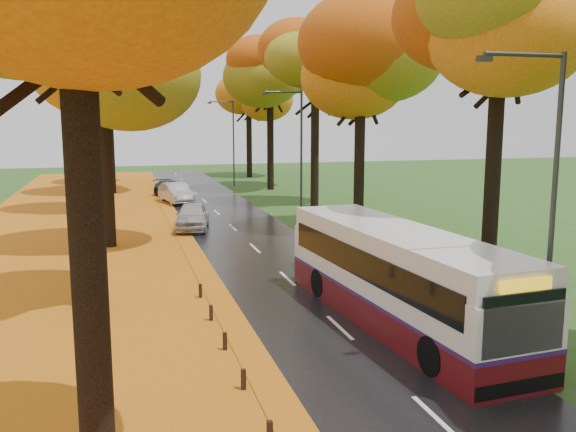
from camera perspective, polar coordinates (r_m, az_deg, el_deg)
name	(u,v)px	position (r m, az deg, el deg)	size (l,w,h in m)	color
road	(251,245)	(31.19, -3.51, -2.68)	(6.50, 90.00, 0.04)	black
centre_line	(251,244)	(31.18, -3.51, -2.64)	(0.12, 90.00, 0.01)	silver
leaf_verge	(64,255)	(30.65, -20.22, -3.47)	(12.00, 90.00, 0.02)	#9A4D0E
leaf_drift	(191,247)	(30.71, -9.09, -2.93)	(0.90, 90.00, 0.01)	orange
trees_left	(96,53)	(32.08, -17.56, 14.33)	(9.20, 74.00, 13.88)	black
trees_right	(370,57)	(34.69, 7.71, 14.50)	(9.30, 74.20, 13.96)	black
streetlamp_near	(546,187)	(16.56, 23.01, 2.55)	(2.45, 0.18, 8.00)	#333538
streetlamp_mid	(297,147)	(36.39, 0.87, 6.48)	(2.45, 0.18, 8.00)	#333538
streetlamp_far	(231,136)	(57.81, -5.37, 7.44)	(2.45, 0.18, 8.00)	#333538
bus	(397,274)	(19.32, 10.18, -5.41)	(3.44, 11.48, 2.98)	#4E0C10
car_white	(192,216)	(35.62, -8.95, -0.02)	(1.80, 4.46, 1.52)	#B8B9BD
car_silver	(176,193)	(47.03, -10.44, 2.15)	(1.59, 4.57, 1.51)	#A1A3A9
car_dark	(170,189)	(50.62, -10.96, 2.50)	(1.83, 4.49, 1.30)	black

